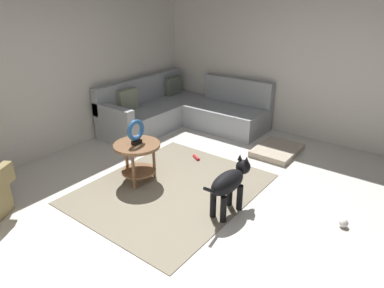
% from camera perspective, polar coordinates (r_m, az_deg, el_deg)
% --- Properties ---
extents(ground_plane, '(6.00, 6.00, 0.10)m').
position_cam_1_polar(ground_plane, '(3.99, 3.05, -12.15)').
color(ground_plane, silver).
extents(wall_back, '(6.00, 0.12, 2.70)m').
position_cam_1_polar(wall_back, '(5.52, -23.34, 12.08)').
color(wall_back, silver).
rests_on(wall_back, ground_plane).
extents(wall_right, '(0.12, 6.00, 2.70)m').
position_cam_1_polar(wall_right, '(5.99, 19.88, 13.37)').
color(wall_right, silver).
rests_on(wall_right, ground_plane).
extents(area_rug, '(2.30, 1.90, 0.01)m').
position_cam_1_polar(area_rug, '(4.41, -3.42, -7.44)').
color(area_rug, gray).
rests_on(area_rug, ground_plane).
extents(sectional_couch, '(2.20, 2.25, 0.88)m').
position_cam_1_polar(sectional_couch, '(6.36, -1.88, 5.39)').
color(sectional_couch, '#9EA3A8').
rests_on(sectional_couch, ground_plane).
extents(side_table, '(0.60, 0.60, 0.54)m').
position_cam_1_polar(side_table, '(4.45, -9.13, -1.42)').
color(side_table, brown).
rests_on(side_table, ground_plane).
extents(torus_sculpture, '(0.28, 0.08, 0.33)m').
position_cam_1_polar(torus_sculpture, '(4.33, -9.38, 2.11)').
color(torus_sculpture, black).
rests_on(torus_sculpture, side_table).
extents(dog_bed_mat, '(0.80, 0.60, 0.09)m').
position_cam_1_polar(dog_bed_mat, '(5.51, 14.05, -1.02)').
color(dog_bed_mat, '#B2A38E').
rests_on(dog_bed_mat, ground_plane).
extents(dog, '(0.85, 0.26, 0.63)m').
position_cam_1_polar(dog, '(3.81, 6.34, -6.49)').
color(dog, black).
rests_on(dog, ground_plane).
extents(dog_toy_ball, '(0.10, 0.10, 0.10)m').
position_cam_1_polar(dog_toy_ball, '(4.07, 24.07, -11.99)').
color(dog_toy_ball, silver).
rests_on(dog_toy_ball, ground_plane).
extents(dog_toy_rope, '(0.12, 0.16, 0.05)m').
position_cam_1_polar(dog_toy_rope, '(5.15, 0.71, -2.30)').
color(dog_toy_rope, red).
rests_on(dog_toy_rope, ground_plane).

